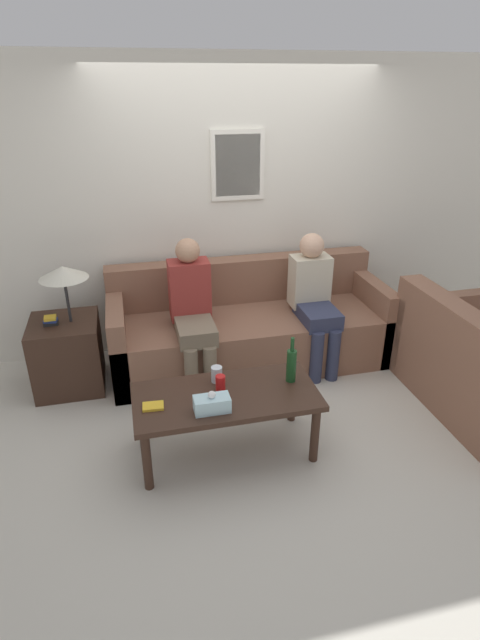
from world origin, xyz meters
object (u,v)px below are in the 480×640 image
object	(u,v)px
coffee_table	(226,402)
drinking_glass	(217,374)
couch_main	(249,328)
wine_bottle	(291,365)
person_right	(314,296)
person_left	(192,308)

from	to	relation	value
coffee_table	drinking_glass	size ratio (longest dim) A/B	10.90
couch_main	wine_bottle	distance (m)	1.20
couch_main	person_right	distance (m)	0.67
wine_bottle	person_right	distance (m)	1.12
drinking_glass	couch_main	bearing A→B (deg)	64.47
couch_main	person_left	world-z (taller)	person_left
coffee_table	person_left	size ratio (longest dim) A/B	1.02
couch_main	person_left	bearing A→B (deg)	-158.95
drinking_glass	person_left	size ratio (longest dim) A/B	0.09
coffee_table	couch_main	bearing A→B (deg)	68.78
couch_main	drinking_glass	world-z (taller)	couch_main
wine_bottle	person_right	size ratio (longest dim) A/B	0.28
wine_bottle	person_left	size ratio (longest dim) A/B	0.28
coffee_table	person_right	size ratio (longest dim) A/B	1.04
coffee_table	drinking_glass	bearing A→B (deg)	99.53
couch_main	person_left	distance (m)	0.68
person_left	person_right	distance (m)	1.08
coffee_table	drinking_glass	distance (m)	0.21
person_left	wine_bottle	bearing A→B (deg)	-60.69
person_left	person_right	world-z (taller)	person_left
coffee_table	person_right	xyz separation A→B (m)	(1.02, 1.04, 0.25)
person_right	coffee_table	bearing A→B (deg)	-134.43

